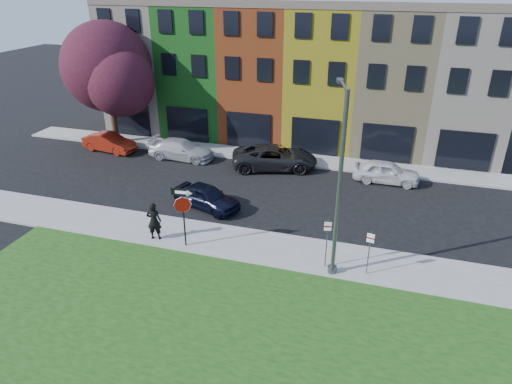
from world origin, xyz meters
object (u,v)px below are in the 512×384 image
(sedan_near, at_px, (207,197))
(street_lamp, at_px, (339,186))
(man, at_px, (154,221))
(stop_sign, at_px, (183,206))

(sedan_near, distance_m, street_lamp, 9.41)
(man, xyz_separation_m, sedan_near, (1.10, 4.03, -0.42))
(stop_sign, bearing_deg, man, 169.10)
(stop_sign, relative_size, sedan_near, 0.70)
(sedan_near, height_order, street_lamp, street_lamp)
(stop_sign, distance_m, sedan_near, 4.52)
(man, distance_m, sedan_near, 4.20)
(man, relative_size, street_lamp, 0.24)
(stop_sign, height_order, street_lamp, street_lamp)
(stop_sign, xyz_separation_m, sedan_near, (-0.60, 4.18, -1.60))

